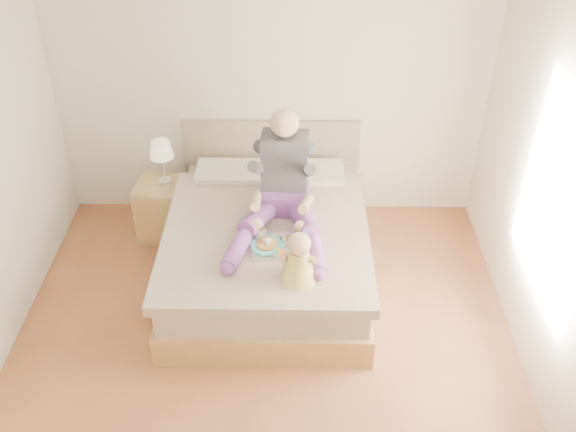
{
  "coord_description": "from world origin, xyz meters",
  "views": [
    {
      "loc": [
        0.24,
        -3.3,
        3.85
      ],
      "look_at": [
        0.18,
        0.85,
        0.79
      ],
      "focal_mm": 40.0,
      "sensor_mm": 36.0,
      "label": 1
    }
  ],
  "objects_px": {
    "nightstand": "(165,210)",
    "baby": "(299,261)",
    "adult": "(283,190)",
    "bed": "(268,243)",
    "tray": "(278,244)"
  },
  "relations": [
    {
      "from": "bed",
      "to": "nightstand",
      "type": "distance_m",
      "value": 1.13
    },
    {
      "from": "nightstand",
      "to": "tray",
      "type": "xyz_separation_m",
      "value": [
        1.1,
        -0.93,
        0.35
      ]
    },
    {
      "from": "bed",
      "to": "adult",
      "type": "height_order",
      "value": "adult"
    },
    {
      "from": "adult",
      "to": "baby",
      "type": "distance_m",
      "value": 0.79
    },
    {
      "from": "nightstand",
      "to": "baby",
      "type": "height_order",
      "value": "baby"
    },
    {
      "from": "adult",
      "to": "baby",
      "type": "relative_size",
      "value": 2.72
    },
    {
      "from": "bed",
      "to": "tray",
      "type": "relative_size",
      "value": 4.7
    },
    {
      "from": "nightstand",
      "to": "adult",
      "type": "bearing_deg",
      "value": -18.72
    },
    {
      "from": "adult",
      "to": "nightstand",
      "type": "bearing_deg",
      "value": 159.08
    },
    {
      "from": "nightstand",
      "to": "adult",
      "type": "distance_m",
      "value": 1.39
    },
    {
      "from": "adult",
      "to": "baby",
      "type": "bearing_deg",
      "value": -75.46
    },
    {
      "from": "adult",
      "to": "baby",
      "type": "xyz_separation_m",
      "value": [
        0.14,
        -0.77,
        -0.11
      ]
    },
    {
      "from": "nightstand",
      "to": "baby",
      "type": "bearing_deg",
      "value": -39.25
    },
    {
      "from": "baby",
      "to": "adult",
      "type": "bearing_deg",
      "value": 104.0
    },
    {
      "from": "tray",
      "to": "baby",
      "type": "height_order",
      "value": "baby"
    }
  ]
}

